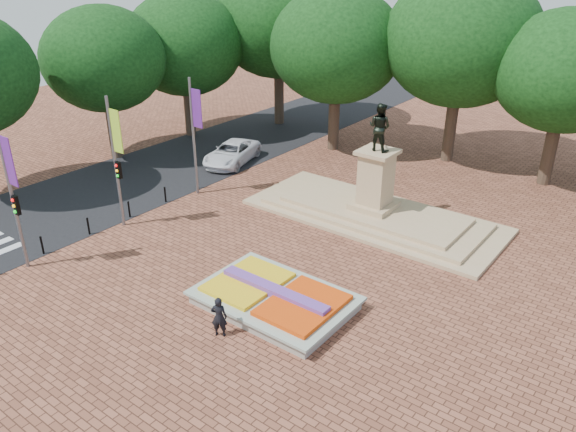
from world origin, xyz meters
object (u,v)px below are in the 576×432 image
at_px(monument, 374,203).
at_px(pedestrian, 219,317).
at_px(flower_bed, 275,298).
at_px(van, 232,153).

xyz_separation_m(monument, pedestrian, (0.56, -12.80, -0.03)).
bearing_deg(flower_bed, pedestrian, -99.53).
distance_m(monument, pedestrian, 12.81).
xyz_separation_m(flower_bed, pedestrian, (-0.47, -2.80, 0.47)).
distance_m(flower_bed, monument, 10.07).
height_order(flower_bed, pedestrian, pedestrian).
distance_m(flower_bed, van, 17.65).
xyz_separation_m(flower_bed, monument, (-1.03, 10.00, 0.50)).
bearing_deg(flower_bed, monument, 95.87).
bearing_deg(monument, flower_bed, -84.13).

